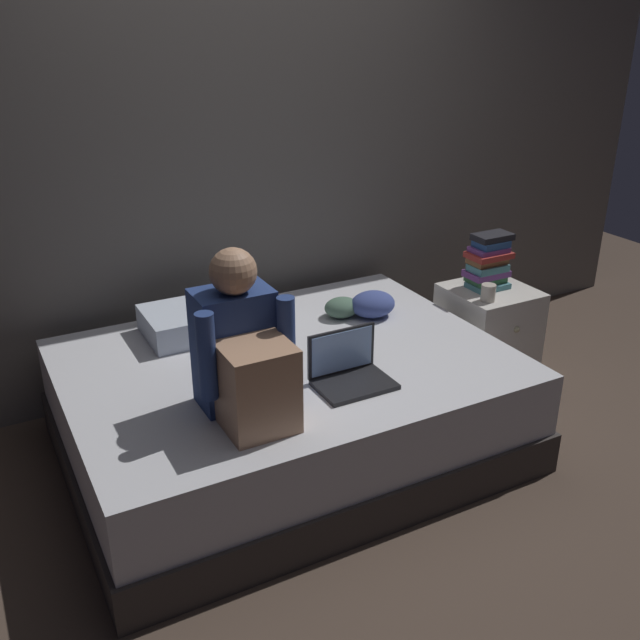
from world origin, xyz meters
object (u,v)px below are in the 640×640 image
(nightstand, at_px, (487,334))
(book_stack, at_px, (488,262))
(mug, at_px, (488,293))
(clothes_pile, at_px, (363,305))
(laptop, at_px, (349,371))
(bed, at_px, (287,404))
(person_sitting, at_px, (243,354))
(pillow, at_px, (203,319))

(nightstand, relative_size, book_stack, 1.81)
(mug, xyz_separation_m, clothes_pile, (-0.62, 0.24, -0.04))
(laptop, relative_size, mug, 3.56)
(bed, xyz_separation_m, mug, (1.17, 0.00, 0.34))
(person_sitting, bearing_deg, book_stack, 17.19)
(pillow, height_order, clothes_pile, same)
(nightstand, relative_size, laptop, 1.69)
(bed, distance_m, nightstand, 1.31)
(laptop, distance_m, mug, 1.09)
(clothes_pile, bearing_deg, book_stack, -5.92)
(pillow, relative_size, book_stack, 1.87)
(nightstand, distance_m, book_stack, 0.42)
(nightstand, xyz_separation_m, person_sitting, (-1.64, -0.47, 0.47))
(pillow, bearing_deg, bed, -62.43)
(laptop, height_order, pillow, laptop)
(nightstand, height_order, person_sitting, person_sitting)
(person_sitting, bearing_deg, nightstand, 15.85)
(mug, relative_size, clothes_pile, 0.25)
(nightstand, relative_size, clothes_pile, 1.53)
(pillow, xyz_separation_m, clothes_pile, (0.79, -0.21, -0.00))
(pillow, xyz_separation_m, book_stack, (1.53, -0.29, 0.13))
(laptop, distance_m, clothes_pile, 0.71)
(nightstand, xyz_separation_m, clothes_pile, (-0.75, 0.12, 0.28))
(pillow, relative_size, mug, 6.22)
(clothes_pile, bearing_deg, mug, -21.01)
(book_stack, relative_size, mug, 3.33)
(person_sitting, distance_m, clothes_pile, 1.09)
(nightstand, bearing_deg, clothes_pile, 171.07)
(book_stack, height_order, mug, book_stack)
(person_sitting, xyz_separation_m, pillow, (0.11, 0.79, -0.19))
(pillow, bearing_deg, mug, -17.68)
(book_stack, bearing_deg, nightstand, -83.63)
(person_sitting, height_order, mug, person_sitting)
(person_sitting, distance_m, book_stack, 1.72)
(laptop, height_order, book_stack, book_stack)
(book_stack, relative_size, clothes_pile, 0.84)
(laptop, xyz_separation_m, pillow, (-0.37, 0.79, 0.01))
(person_sitting, xyz_separation_m, mug, (1.51, 0.35, -0.15))
(person_sitting, bearing_deg, pillow, 82.20)
(person_sitting, bearing_deg, mug, 12.90)
(person_sitting, relative_size, pillow, 1.17)
(bed, relative_size, clothes_pile, 5.64)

